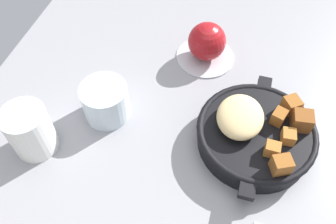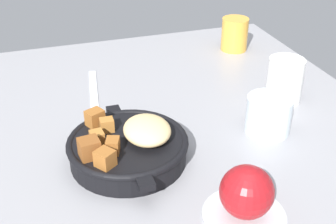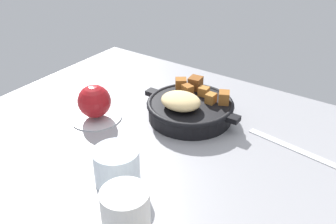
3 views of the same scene
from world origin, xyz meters
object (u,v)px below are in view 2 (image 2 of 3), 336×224
Objects in this scene: juice_glass_amber at (235,34)px; butter_knife at (94,93)px; white_creamer_pitcher at (285,80)px; cast_iron_skillet at (129,146)px; water_glass_short at (269,115)px; red_apple at (247,192)px.

butter_knife is at bearing -70.92° from juice_glass_amber.
juice_glass_amber is 0.92× the size of white_creamer_pitcher.
white_creamer_pitcher is at bearing -4.37° from juice_glass_amber.
white_creamer_pitcher is (14.49, 36.86, 4.33)cm from butter_knife.
butter_knife is (-25.30, -1.53, -2.71)cm from cast_iron_skillet.
juice_glass_amber reaches higher than butter_knife.
juice_glass_amber is 1.00× the size of water_glass_short.
butter_knife is at bearing -162.30° from red_apple.
white_creamer_pitcher is at bearing 76.59° from butter_knife.
cast_iron_skillet is at bearing -87.72° from water_glass_short.
red_apple is 23.64cm from water_glass_short.
red_apple is (17.92, 12.26, 1.51)cm from cast_iron_skillet.
water_glass_short is 13.32cm from white_creamer_pitcher.
cast_iron_skillet is at bearing -145.63° from red_apple.
red_apple reaches higher than cast_iron_skillet.
cast_iron_skillet reaches higher than water_glass_short.
white_creamer_pitcher reaches higher than red_apple.
water_glass_short reaches higher than butter_knife.
juice_glass_amber is at bearing 135.99° from cast_iron_skillet.
water_glass_short is at bearing 92.28° from cast_iron_skillet.
red_apple is 0.92× the size of water_glass_short.
red_apple reaches higher than water_glass_short.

